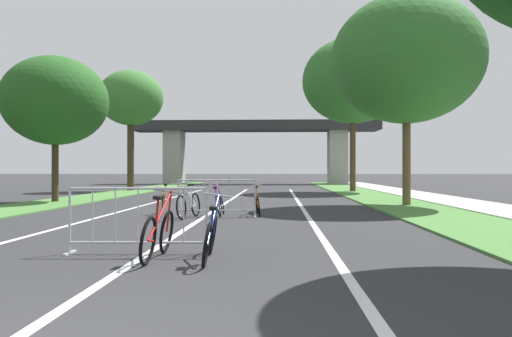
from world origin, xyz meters
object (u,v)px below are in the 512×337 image
tree_left_oak_near (131,99)px  bicycle_yellow_2 (163,203)px  tree_right_pine_near (406,60)px  bicycle_blue_5 (211,236)px  crowd_barrier_nearest (138,221)px  bicycle_purple_3 (220,203)px  tree_left_pine_far (55,101)px  bicycle_white_1 (189,204)px  crowd_barrier_second (217,198)px  bicycle_red_0 (158,233)px  tree_right_maple_mid (353,81)px  bicycle_orange_4 (257,203)px

tree_left_oak_near → bicycle_yellow_2: bearing=-70.1°
tree_right_pine_near → bicycle_blue_5: bearing=-117.5°
crowd_barrier_nearest → bicycle_purple_3: bearing=85.3°
tree_left_pine_far → crowd_barrier_nearest: (6.74, -11.74, -3.58)m
bicycle_white_1 → bicycle_blue_5: bearing=113.9°
bicycle_purple_3 → tree_left_pine_far: bearing=142.9°
crowd_barrier_second → bicycle_red_0: (-0.06, -6.53, -0.14)m
crowd_barrier_nearest → bicycle_yellow_2: (-1.15, 6.57, -0.16)m
tree_left_pine_far → tree_left_oak_near: (-0.17, 10.75, 1.65)m
bicycle_white_1 → tree_right_maple_mid: bearing=-102.7°
tree_left_oak_near → bicycle_white_1: bearing=-68.3°
crowd_barrier_nearest → bicycle_red_0: (0.43, -0.43, -0.14)m
tree_right_pine_near → crowd_barrier_second: (-6.39, -4.27, -4.80)m
bicycle_white_1 → bicycle_yellow_2: 1.24m
tree_left_oak_near → tree_right_maple_mid: tree_right_maple_mid is taller
tree_right_maple_mid → bicycle_purple_3: size_ratio=5.57×
crowd_barrier_second → bicycle_red_0: crowd_barrier_second is taller
tree_left_pine_far → tree_left_oak_near: bearing=90.9°
bicycle_white_1 → bicycle_blue_5: size_ratio=1.04×
crowd_barrier_nearest → bicycle_orange_4: bearing=76.3°
tree_left_pine_far → bicycle_purple_3: tree_left_pine_far is taller
crowd_barrier_nearest → bicycle_purple_3: size_ratio=1.36×
tree_right_pine_near → tree_right_maple_mid: bearing=91.1°
tree_left_pine_far → bicycle_white_1: size_ratio=3.39×
tree_right_maple_mid → bicycle_white_1: 18.45m
bicycle_purple_3 → bicycle_white_1: bearing=-137.9°
tree_left_oak_near → crowd_barrier_nearest: size_ratio=3.36×
tree_right_pine_near → tree_right_maple_mid: (-0.21, 11.29, 1.28)m
tree_right_maple_mid → crowd_barrier_second: size_ratio=4.11×
tree_left_oak_near → bicycle_orange_4: size_ratio=4.58×
tree_left_oak_near → bicycle_purple_3: (7.44, -16.04, -5.38)m
crowd_barrier_nearest → bicycle_blue_5: bearing=-22.3°
tree_left_pine_far → bicycle_white_1: (6.50, -6.01, -3.72)m
tree_right_maple_mid → tree_left_pine_far: bearing=-143.5°
tree_left_oak_near → bicycle_yellow_2: tree_left_oak_near is taller
bicycle_red_0 → tree_right_maple_mid: bearing=75.9°
bicycle_yellow_2 → bicycle_orange_4: bicycle_yellow_2 is taller
bicycle_orange_4 → bicycle_blue_5: 7.10m
crowd_barrier_second → bicycle_purple_3: (0.05, 0.35, -0.16)m
crowd_barrier_nearest → bicycle_yellow_2: bearing=99.9°
tree_right_pine_near → bicycle_white_1: (-7.11, -4.64, -4.94)m
tree_left_oak_near → bicycle_blue_5: size_ratio=4.48×
tree_right_pine_near → bicycle_orange_4: tree_right_pine_near is taller
tree_right_pine_near → bicycle_blue_5: (-5.66, -10.87, -4.97)m
bicycle_blue_5 → tree_right_pine_near: bearing=59.5°
bicycle_purple_3 → bicycle_orange_4: (1.08, 0.14, -0.01)m
bicycle_purple_3 → bicycle_orange_4: size_ratio=1.00×
bicycle_red_0 → bicycle_white_1: size_ratio=0.98×
bicycle_yellow_2 → bicycle_orange_4: (2.76, 0.03, -0.01)m
bicycle_orange_4 → crowd_barrier_nearest: bearing=-109.3°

